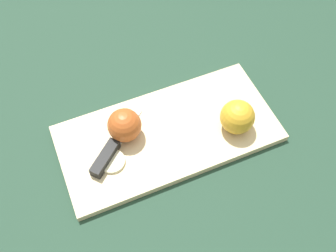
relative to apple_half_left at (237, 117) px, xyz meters
name	(u,v)px	position (x,y,z in m)	size (l,w,h in m)	color
ground_plane	(168,136)	(0.13, -0.03, -0.05)	(4.00, 4.00, 0.00)	#1E3828
cutting_board	(168,134)	(0.13, -0.03, -0.04)	(0.44, 0.24, 0.02)	#D1B789
apple_half_left	(237,117)	(0.00, 0.00, 0.00)	(0.07, 0.07, 0.07)	gold
apple_half_right	(125,125)	(0.21, -0.05, 0.00)	(0.07, 0.07, 0.07)	#AD4C1E
knife	(108,154)	(0.25, -0.01, -0.02)	(0.13, 0.13, 0.02)	silver
apple_slice	(112,161)	(0.25, 0.00, -0.03)	(0.05, 0.05, 0.01)	beige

